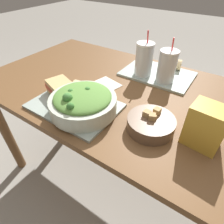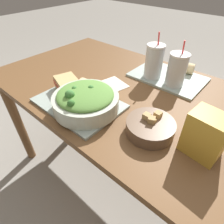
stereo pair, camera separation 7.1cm
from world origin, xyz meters
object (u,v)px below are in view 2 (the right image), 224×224
napkin_folded (115,84)px  drink_cup_dark (154,62)px  soup_bowl (150,127)px  drink_cup_red (176,71)px  baguette_far (184,67)px  salad_bowl (86,100)px  sandwich_near (68,86)px  chip_bag (206,135)px  baguette_near (94,88)px

napkin_folded → drink_cup_dark: bearing=57.8°
soup_bowl → drink_cup_red: drink_cup_red is taller
baguette_far → drink_cup_dark: 0.20m
salad_bowl → soup_bowl: (0.28, 0.07, -0.03)m
sandwich_near → drink_cup_red: size_ratio=0.76×
napkin_folded → drink_cup_red: bearing=36.7°
sandwich_near → napkin_folded: bearing=81.5°
chip_bag → baguette_far: bearing=125.7°
salad_bowl → sandwich_near: (-0.16, 0.04, -0.01)m
soup_bowl → napkin_folded: 0.38m
sandwich_near → chip_bag: bearing=24.6°
chip_bag → drink_cup_dark: bearing=145.5°
sandwich_near → baguette_far: 0.65m
baguette_far → napkin_folded: size_ratio=0.77×
baguette_far → chip_bag: 0.57m
soup_bowl → chip_bag: bearing=10.4°
soup_bowl → baguette_near: size_ratio=1.12×
salad_bowl → baguette_near: (-0.06, 0.11, -0.02)m
baguette_near → baguette_far: (0.22, 0.49, 0.00)m
chip_bag → napkin_folded: size_ratio=1.02×
baguette_near → chip_bag: chip_bag is taller
soup_bowl → chip_bag: chip_bag is taller
drink_cup_dark → napkin_folded: size_ratio=1.54×
drink_cup_red → napkin_folded: (-0.24, -0.18, -0.09)m
drink_cup_dark → chip_bag: drink_cup_dark is taller
salad_bowl → napkin_folded: 0.26m
salad_bowl → soup_bowl: size_ratio=1.52×
soup_bowl → baguette_far: soup_bowl is taller
sandwich_near → drink_cup_dark: drink_cup_dark is taller
salad_bowl → napkin_folded: size_ratio=1.80×
drink_cup_red → chip_bag: 0.42m
soup_bowl → baguette_near: bearing=173.1°
baguette_near → drink_cup_red: size_ratio=0.72×
baguette_far → drink_cup_red: bearing=176.0°
salad_bowl → chip_bag: size_ratio=1.77×
baguette_near → napkin_folded: baguette_near is taller
napkin_folded → baguette_near: bearing=-91.5°
salad_bowl → drink_cup_dark: 0.44m
baguette_far → napkin_folded: 0.41m
drink_cup_red → chip_bag: size_ratio=1.44×
salad_bowl → drink_cup_dark: drink_cup_dark is taller
drink_cup_dark → napkin_folded: drink_cup_dark is taller
salad_bowl → drink_cup_red: drink_cup_red is taller
baguette_far → drink_cup_dark: (-0.11, -0.16, 0.05)m
soup_bowl → sandwich_near: 0.44m
drink_cup_red → chip_bag: (0.26, -0.33, -0.01)m
salad_bowl → chip_bag: bearing=12.4°
baguette_far → sandwich_near: bearing=137.8°
baguette_near → drink_cup_dark: 0.35m
sandwich_near → napkin_folded: size_ratio=1.12×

